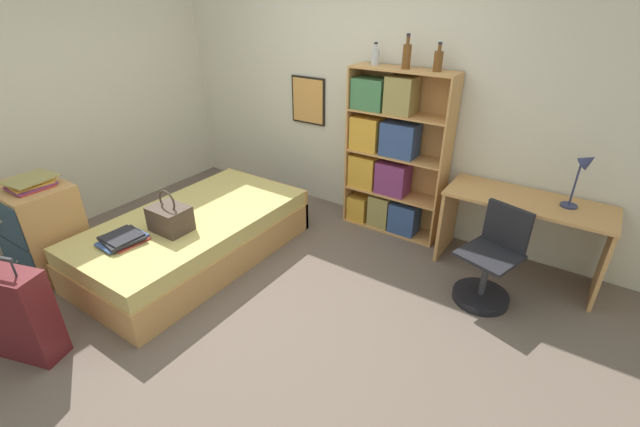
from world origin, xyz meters
The scene contains 16 objects.
ground_plane centered at (0.00, 0.00, 0.00)m, with size 14.00×14.00×0.00m, color #66564C.
wall_back centered at (0.00, 1.75, 1.30)m, with size 10.00×0.09×2.60m.
wall_left centered at (-2.38, 0.00, 1.30)m, with size 0.06×10.00×2.60m.
bed centered at (-0.77, 0.02, 0.22)m, with size 1.12×2.09×0.44m.
handbag centered at (-0.71, -0.26, 0.55)m, with size 0.32×0.25×0.37m.
book_stack_on_bed centered at (-0.88, -0.61, 0.47)m, with size 0.34×0.36×0.06m.
suitcase centered at (-0.81, -1.48, 0.34)m, with size 0.54×0.35×0.81m.
dresser centered at (-1.71, -0.86, 0.41)m, with size 0.65×0.52×0.82m.
magazine_pile_on_dresser centered at (-1.65, -0.84, 0.86)m, with size 0.34×0.38×0.07m.
bookcase centered at (0.41, 1.54, 0.77)m, with size 1.00×0.30×1.64m.
bottle_green centered at (0.20, 1.58, 1.71)m, with size 0.08×0.08×0.20m.
bottle_brown centered at (0.53, 1.53, 1.75)m, with size 0.08×0.08×0.29m.
bottle_clear centered at (0.81, 1.56, 1.73)m, with size 0.08×0.08×0.24m.
desk centered at (1.78, 1.43, 0.51)m, with size 1.31×0.53×0.72m.
desk_lamp centered at (2.09, 1.48, 1.04)m, with size 0.18×0.13×0.47m.
desk_chair centered at (1.66, 0.91, 0.26)m, with size 0.51×0.51×0.80m.
Camera 1 is at (2.11, -2.18, 2.27)m, focal length 24.00 mm.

